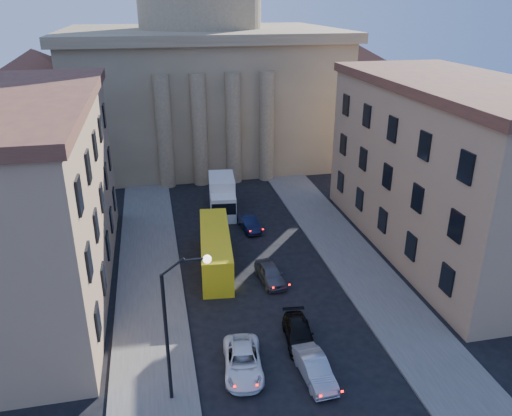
{
  "coord_description": "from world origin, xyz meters",
  "views": [
    {
      "loc": [
        -7.38,
        -13.99,
        20.63
      ],
      "look_at": [
        -0.85,
        16.68,
        7.42
      ],
      "focal_mm": 35.0,
      "sensor_mm": 36.0,
      "label": 1
    }
  ],
  "objects_px": {
    "car_right_near": "(315,369)",
    "city_bus": "(216,248)",
    "street_lamp": "(176,319)",
    "box_truck": "(222,196)"
  },
  "relations": [
    {
      "from": "car_right_near",
      "to": "city_bus",
      "type": "height_order",
      "value": "city_bus"
    },
    {
      "from": "street_lamp",
      "to": "box_truck",
      "type": "height_order",
      "value": "street_lamp"
    },
    {
      "from": "street_lamp",
      "to": "city_bus",
      "type": "bearing_deg",
      "value": 74.87
    },
    {
      "from": "street_lamp",
      "to": "box_truck",
      "type": "bearing_deg",
      "value": 76.52
    },
    {
      "from": "street_lamp",
      "to": "box_truck",
      "type": "distance_m",
      "value": 26.73
    },
    {
      "from": "city_bus",
      "to": "street_lamp",
      "type": "bearing_deg",
      "value": -99.69
    },
    {
      "from": "city_bus",
      "to": "box_truck",
      "type": "bearing_deg",
      "value": 84.14
    },
    {
      "from": "street_lamp",
      "to": "box_truck",
      "type": "relative_size",
      "value": 1.32
    },
    {
      "from": "street_lamp",
      "to": "city_bus",
      "type": "height_order",
      "value": "street_lamp"
    },
    {
      "from": "box_truck",
      "to": "street_lamp",
      "type": "bearing_deg",
      "value": -97.83
    }
  ]
}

